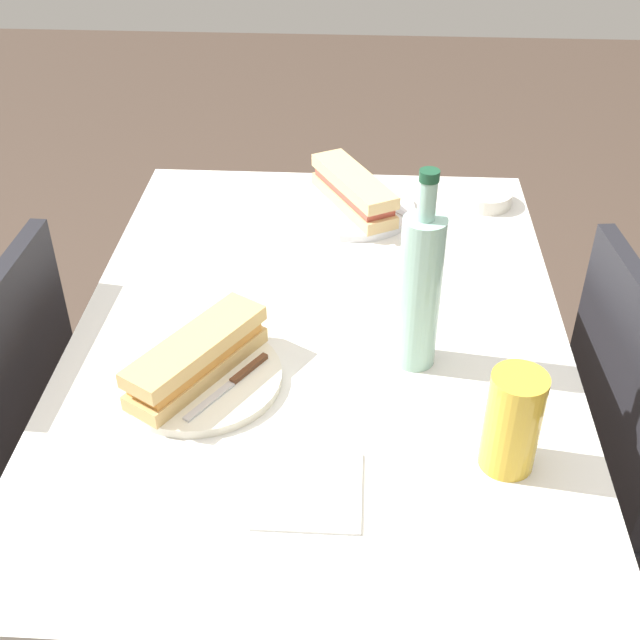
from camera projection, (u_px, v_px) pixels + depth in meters
ground_plane at (320, 594)px, 1.79m from camera, size 8.00×8.00×0.00m
dining_table at (320, 379)px, 1.43m from camera, size 1.17×0.82×0.72m
plate_near at (199, 377)px, 1.25m from camera, size 0.25×0.25×0.01m
baguette_sandwich_near at (197, 356)px, 1.23m from camera, size 0.25×0.19×0.07m
knife_near at (232, 382)px, 1.23m from camera, size 0.16×0.11×0.01m
plate_far at (353, 208)px, 1.69m from camera, size 0.25×0.25×0.01m
baguette_sandwich_far at (354, 190)px, 1.66m from camera, size 0.25×0.18×0.07m
knife_far at (374, 196)px, 1.71m from camera, size 0.15×0.12×0.01m
water_bottle at (420, 289)px, 1.22m from camera, size 0.07×0.07×0.33m
beer_glass at (513, 422)px, 1.07m from camera, size 0.07×0.07×0.15m
olive_bowl at (486, 198)px, 1.71m from camera, size 0.11×0.11×0.03m
paper_napkin at (309, 490)px, 1.07m from camera, size 0.14×0.14×0.00m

